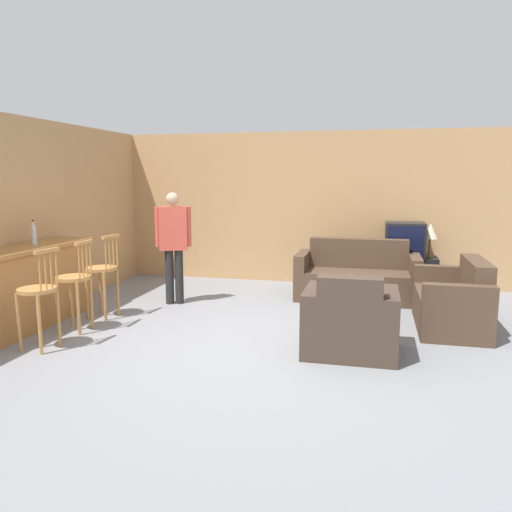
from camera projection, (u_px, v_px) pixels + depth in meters
ground_plane at (247, 345)px, 5.47m from camera, size 24.00×24.00×0.00m
wall_back at (297, 208)px, 8.66m from camera, size 9.40×0.08×2.60m
wall_left at (60, 214)px, 7.20m from camera, size 0.08×8.53×2.60m
bar_counter at (28, 287)px, 6.08m from camera, size 0.55×2.12×1.00m
bar_chair_near at (38, 297)px, 5.28m from camera, size 0.44×0.44×1.10m
bar_chair_mid at (75, 284)px, 5.91m from camera, size 0.40×0.40×1.10m
bar_chair_far at (103, 274)px, 6.52m from camera, size 0.44×0.44×1.10m
couch_far at (357, 278)px, 7.56m from camera, size 1.82×0.84×0.89m
armchair_near at (350, 324)px, 5.17m from camera, size 0.96×0.80×0.87m
loveseat_right at (454, 303)px, 6.06m from camera, size 0.77×1.38×0.85m
coffee_table at (362, 298)px, 6.28m from camera, size 0.50×1.00×0.38m
tv_unit at (403, 274)px, 8.08m from camera, size 1.04×0.46×0.57m
tv at (405, 240)px, 7.99m from camera, size 0.61×0.51×0.55m
bottle at (34, 233)px, 6.16m from camera, size 0.07×0.07×0.31m
book_on_table at (363, 294)px, 6.20m from camera, size 0.15×0.13×0.03m
table_lamp at (430, 232)px, 7.89m from camera, size 0.23×0.23×0.55m
person_by_window at (173, 241)px, 7.17m from camera, size 0.49×0.29×1.62m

